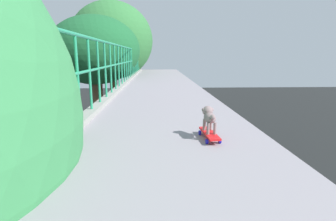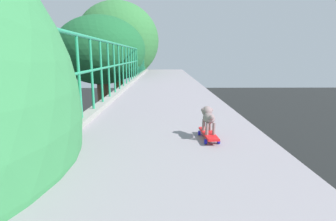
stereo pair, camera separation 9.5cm
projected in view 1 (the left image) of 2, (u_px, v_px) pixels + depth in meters
The scene contains 5 objects.
city_bus at pixel (31, 126), 20.46m from camera, with size 2.66×10.40×3.29m.
roadside_tree_far at pixel (95, 53), 12.58m from camera, with size 4.30×4.30×9.17m.
roadside_tree_farthest at pixel (112, 42), 16.82m from camera, with size 5.25×5.25×10.67m.
toy_skateboard at pixel (209, 134), 3.15m from camera, with size 0.20×0.54×0.08m.
small_dog at pixel (209, 116), 3.15m from camera, with size 0.16×0.34×0.30m.
Camera 1 is at (0.87, 0.30, 7.30)m, focal length 28.00 mm.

